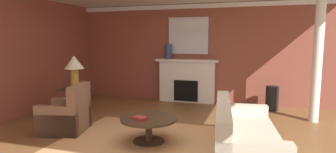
% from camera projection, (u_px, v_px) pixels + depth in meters
% --- Properties ---
extents(ground_plane, '(9.09, 9.09, 0.00)m').
position_uv_depth(ground_plane, '(155.00, 138.00, 5.13)').
color(ground_plane, brown).
extents(wall_fireplace, '(7.59, 0.12, 2.83)m').
position_uv_depth(wall_fireplace, '(194.00, 53.00, 8.11)').
color(wall_fireplace, brown).
rests_on(wall_fireplace, ground_plane).
extents(wall_window, '(0.12, 7.18, 2.83)m').
position_uv_depth(wall_window, '(11.00, 57.00, 6.28)').
color(wall_window, brown).
rests_on(wall_window, ground_plane).
extents(crown_moulding, '(7.59, 0.08, 0.12)m').
position_uv_depth(crown_moulding, '(194.00, 6.00, 7.86)').
color(crown_moulding, white).
extents(area_rug, '(3.13, 2.42, 0.01)m').
position_uv_depth(area_rug, '(149.00, 142.00, 4.93)').
color(area_rug, tan).
rests_on(area_rug, ground_plane).
extents(fireplace, '(1.80, 0.35, 1.25)m').
position_uv_depth(fireplace, '(187.00, 82.00, 8.07)').
color(fireplace, white).
rests_on(fireplace, ground_plane).
extents(mantel_mirror, '(1.16, 0.04, 1.05)m').
position_uv_depth(mantel_mirror, '(188.00, 36.00, 8.01)').
color(mantel_mirror, silver).
extents(sofa, '(1.14, 2.19, 0.85)m').
position_uv_depth(sofa, '(243.00, 139.00, 4.23)').
color(sofa, beige).
rests_on(sofa, ground_plane).
extents(armchair_near_window, '(0.96, 0.96, 0.95)m').
position_uv_depth(armchair_near_window, '(66.00, 116.00, 5.46)').
color(armchair_near_window, brown).
rests_on(armchair_near_window, ground_plane).
extents(coffee_table, '(1.00, 1.00, 0.45)m').
position_uv_depth(coffee_table, '(149.00, 124.00, 4.89)').
color(coffee_table, '#3D2D1E').
rests_on(coffee_table, ground_plane).
extents(side_table, '(0.56, 0.56, 0.70)m').
position_uv_depth(side_table, '(76.00, 101.00, 6.41)').
color(side_table, '#3D2D1E').
rests_on(side_table, ground_plane).
extents(table_lamp, '(0.44, 0.44, 0.75)m').
position_uv_depth(table_lamp, '(74.00, 65.00, 6.30)').
color(table_lamp, '#B28E38').
rests_on(table_lamp, side_table).
extents(vase_mantel_left, '(0.20, 0.20, 0.43)m').
position_uv_depth(vase_mantel_left, '(168.00, 52.00, 8.07)').
color(vase_mantel_left, navy).
rests_on(vase_mantel_left, fireplace).
extents(vase_tall_corner, '(0.32, 0.32, 0.63)m').
position_uv_depth(vase_tall_corner, '(272.00, 98.00, 7.13)').
color(vase_tall_corner, black).
rests_on(vase_tall_corner, ground_plane).
extents(book_red_cover, '(0.27, 0.23, 0.05)m').
position_uv_depth(book_red_cover, '(140.00, 118.00, 4.73)').
color(book_red_cover, maroon).
rests_on(book_red_cover, coffee_table).
extents(column_white, '(0.20, 0.20, 2.83)m').
position_uv_depth(column_white, '(318.00, 58.00, 6.00)').
color(column_white, white).
rests_on(column_white, ground_plane).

